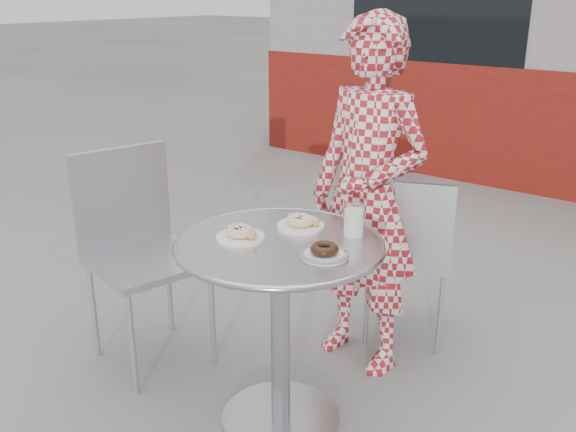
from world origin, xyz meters
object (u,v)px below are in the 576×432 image
Objects in this scene: chair_far at (407,286)px; milk_cup at (354,221)px; chair_left at (150,300)px; plate_near at (241,234)px; seated_person at (368,199)px; bistro_table at (280,289)px; plate_far at (301,223)px; plate_checker at (324,253)px.

chair_far is 6.89× the size of milk_cup.
plate_near is (0.63, -0.08, 0.48)m from chair_left.
chair_left is 1.06m from seated_person.
plate_far is at bearing 98.51° from bistro_table.
chair_far reaches higher than bistro_table.
plate_far reaches higher than bistro_table.
plate_far is 1.48× the size of milk_cup.
plate_near is at bearing -151.56° from bistro_table.
plate_far is (-0.02, 0.16, 0.20)m from bistro_table.
plate_checker reaches higher than bistro_table.
plate_far is 1.02× the size of plate_near.
plate_near reaches higher than bistro_table.
plate_checker is (0.20, -0.01, 0.20)m from bistro_table.
chair_left is at bearing -168.24° from milk_cup.
bistro_table is at bearing -81.49° from plate_far.
chair_left is 5.73× the size of plate_checker.
chair_far is at bearing 80.18° from plate_near.
chair_far is (0.05, 0.91, -0.32)m from bistro_table.
bistro_table is 4.40× the size of plate_near.
milk_cup is at bearing -65.41° from chair_left.
seated_person reaches higher than plate_checker.
plate_checker is at bearing -78.65° from chair_left.
chair_left is at bearing 179.21° from bistro_table.
milk_cup is (0.18, -0.40, 0.05)m from seated_person.
plate_far is at bearing 62.05° from chair_far.
seated_person is 9.22× the size of plate_checker.
chair_far is 1.12m from plate_near.
bistro_table is at bearing -130.56° from milk_cup.
seated_person reaches higher than bistro_table.
plate_near is 1.45× the size of milk_cup.
plate_checker is (0.21, -0.61, 0.01)m from seated_person.
bistro_table is at bearing 64.43° from chair_far.
chair_far is 0.60m from seated_person.
plate_far and plate_near have the same top height.
bistro_table is at bearing -82.95° from seated_person.
bistro_table is 0.36m from milk_cup.
bistro_table is 4.61× the size of plate_checker.
bistro_table is at bearing 28.44° from plate_near.
chair_far is 1.07m from plate_checker.
chair_far is 0.54× the size of seated_person.
bistro_table is at bearing -77.96° from chair_left.
plate_checker is (0.15, -0.92, 0.52)m from chair_far.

